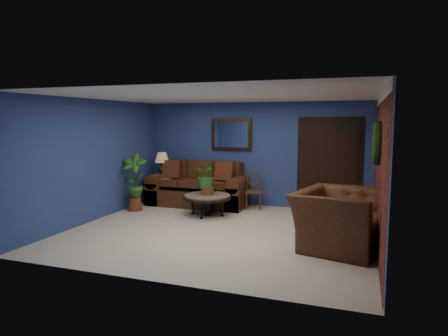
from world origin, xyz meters
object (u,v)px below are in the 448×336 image
(coffee_table, at_px, (207,197))
(table_lamp, at_px, (162,162))
(armchair, at_px, (339,219))
(sofa, at_px, (199,190))
(side_chair, at_px, (254,188))
(end_table, at_px, (162,182))

(coffee_table, xyz_separation_m, table_lamp, (-1.60, 0.95, 0.64))
(coffee_table, distance_m, table_lamp, 1.97)
(armchair, bearing_deg, coffee_table, 78.09)
(sofa, height_order, table_lamp, table_lamp)
(table_lamp, bearing_deg, side_chair, 1.52)
(coffee_table, distance_m, armchair, 3.17)
(armchair, bearing_deg, end_table, 76.34)
(sofa, bearing_deg, table_lamp, -177.69)
(side_chair, distance_m, armchair, 3.17)
(end_table, distance_m, side_chair, 2.38)
(coffee_table, height_order, end_table, end_table)
(table_lamp, relative_size, side_chair, 0.67)
(sofa, relative_size, side_chair, 2.74)
(coffee_table, height_order, side_chair, side_chair)
(table_lamp, xyz_separation_m, armchair, (4.45, -2.33, -0.57))
(coffee_table, xyz_separation_m, side_chair, (0.78, 1.01, 0.10))
(side_chair, relative_size, armchair, 0.60)
(sofa, relative_size, table_lamp, 4.08)
(end_table, height_order, table_lamp, table_lamp)
(sofa, height_order, coffee_table, sofa)
(end_table, bearing_deg, sofa, 2.31)
(armchair, bearing_deg, table_lamp, 76.34)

